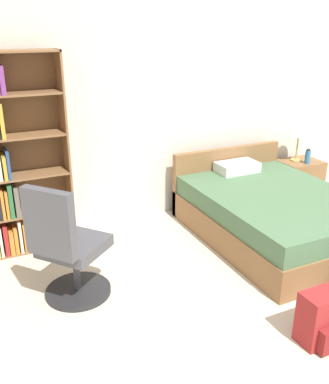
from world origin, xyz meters
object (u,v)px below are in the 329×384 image
office_chair (68,250)px  backpack_red (324,319)px  bed (272,213)px  bookshelf (9,160)px  water_bottle (308,157)px  table_lamp (299,130)px  nightstand (299,179)px

office_chair → backpack_red: size_ratio=2.61×
bed → backpack_red: size_ratio=4.96×
bookshelf → water_bottle: (3.66, -0.18, -0.39)m
bookshelf → office_chair: (0.27, -1.09, -0.51)m
table_lamp → office_chair: bearing=-162.3°
bed → water_bottle: (1.09, 0.68, 0.32)m
bookshelf → water_bottle: bookshelf is taller
office_chair → nightstand: office_chair is taller
bed → table_lamp: size_ratio=3.82×
office_chair → table_lamp: office_chair is taller
office_chair → water_bottle: 3.51m
bed → backpack_red: (-0.75, -1.55, -0.08)m
nightstand → table_lamp: table_lamp is taller
nightstand → table_lamp: size_ratio=1.01×
bed → table_lamp: bearing=38.8°
bookshelf → nightstand: (3.66, -0.07, -0.73)m
bookshelf → table_lamp: size_ratio=3.75×
office_chair → table_lamp: size_ratio=2.02×
bed → water_bottle: 1.32m
bed → bookshelf: bearing=161.6°
nightstand → bookshelf: bearing=178.9°
bookshelf → backpack_red: bookshelf is taller
nightstand → water_bottle: (0.00, -0.11, 0.34)m
backpack_red → office_chair: bearing=139.8°
bed → nightstand: bed is taller
water_bottle → backpack_red: bearing=-129.5°
office_chair → backpack_red: bearing=-40.2°
bed → backpack_red: bed is taller
nightstand → backpack_red: bearing=-128.1°
nightstand → backpack_red: nightstand is taller
bed → office_chair: office_chair is taller
office_chair → water_bottle: office_chair is taller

